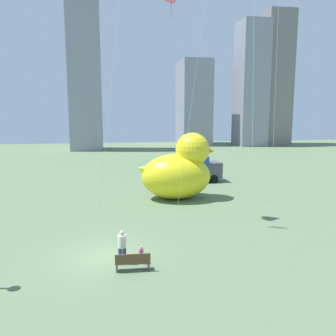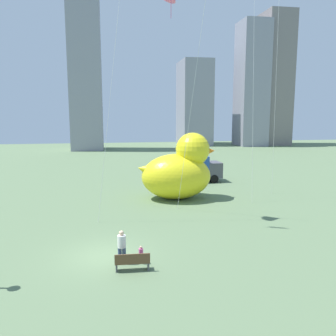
{
  "view_description": "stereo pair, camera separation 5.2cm",
  "coord_description": "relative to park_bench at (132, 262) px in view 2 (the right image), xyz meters",
  "views": [
    {
      "loc": [
        0.41,
        -17.9,
        7.53
      ],
      "look_at": [
        4.23,
        4.84,
        3.84
      ],
      "focal_mm": 37.43,
      "sensor_mm": 36.0,
      "label": 1
    },
    {
      "loc": [
        0.46,
        -17.91,
        7.53
      ],
      "look_at": [
        4.23,
        4.84,
        3.84
      ],
      "focal_mm": 37.43,
      "sensor_mm": 36.0,
      "label": 2
    }
  ],
  "objects": [
    {
      "name": "ground_plane",
      "position": [
        -1.36,
        2.05,
        -0.48
      ],
      "size": [
        140.0,
        140.0,
        0.0
      ],
      "primitive_type": "plane",
      "color": "#5D7551"
    },
    {
      "name": "park_bench",
      "position": [
        0.0,
        0.0,
        0.0
      ],
      "size": [
        1.69,
        0.51,
        0.9
      ],
      "color": "brown",
      "rests_on": "ground"
    },
    {
      "name": "person_adult",
      "position": [
        -0.46,
        0.96,
        0.47
      ],
      "size": [
        0.42,
        0.42,
        1.71
      ],
      "color": "#38476B",
      "rests_on": "ground"
    },
    {
      "name": "person_child",
      "position": [
        0.48,
        0.75,
        0.04
      ],
      "size": [
        0.23,
        0.23,
        0.93
      ],
      "color": "silver",
      "rests_on": "ground"
    },
    {
      "name": "giant_inflatable_duck",
      "position": [
        4.97,
        13.7,
        1.99
      ],
      "size": [
        6.98,
        4.48,
        5.79
      ],
      "color": "yellow",
      "rests_on": "ground"
    },
    {
      "name": "box_truck",
      "position": [
        8.09,
        20.74,
        0.96
      ],
      "size": [
        5.48,
        2.49,
        2.85
      ],
      "color": "#264CA5",
      "rests_on": "ground"
    },
    {
      "name": "city_skyline",
      "position": [
        19.33,
        60.74,
        13.48
      ],
      "size": [
        48.18,
        16.67,
        34.45
      ],
      "color": "gray",
      "rests_on": "ground"
    }
  ]
}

